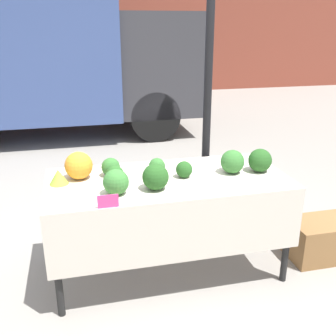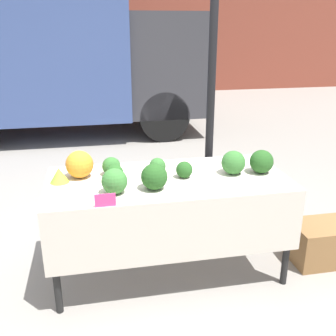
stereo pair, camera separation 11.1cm
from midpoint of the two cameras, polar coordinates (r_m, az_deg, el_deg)
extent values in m
plane|color=gray|center=(3.29, 1.00, -14.41)|extent=(40.00, 40.00, 0.00)
cylinder|color=black|center=(3.46, 7.09, 7.94)|extent=(0.07, 0.07, 2.28)
cube|color=#384C84|center=(7.31, -19.40, 16.56)|extent=(3.26, 2.26, 2.33)
cube|color=#333338|center=(7.40, -0.43, 15.14)|extent=(1.37, 2.08, 1.68)
cylinder|color=black|center=(6.59, -0.09, 7.49)|extent=(0.84, 0.22, 0.84)
cylinder|color=black|center=(8.39, -2.55, 10.22)|extent=(0.84, 0.22, 0.84)
cube|color=beige|center=(2.92, 1.09, -1.76)|extent=(1.78, 0.82, 0.03)
cube|color=beige|center=(2.67, 2.91, -9.61)|extent=(1.78, 0.01, 0.44)
cylinder|color=black|center=(2.75, -14.98, -13.37)|extent=(0.05, 0.05, 0.76)
cylinder|color=black|center=(3.08, 18.02, -9.83)|extent=(0.05, 0.05, 0.76)
cylinder|color=black|center=(3.36, -14.36, -6.80)|extent=(0.05, 0.05, 0.76)
cylinder|color=black|center=(3.63, 12.81, -4.53)|extent=(0.05, 0.05, 0.76)
sphere|color=orange|center=(2.96, -11.67, 0.52)|extent=(0.20, 0.20, 0.20)
cone|color=#93B238|center=(2.91, -14.48, -1.03)|extent=(0.14, 0.14, 0.11)
sphere|color=#23511E|center=(2.69, -0.82, -1.28)|extent=(0.18, 0.18, 0.18)
sphere|color=#336B2D|center=(2.97, -7.17, 0.25)|extent=(0.14, 0.14, 0.14)
sphere|color=#336B2D|center=(3.02, 10.51, 0.77)|extent=(0.18, 0.18, 0.18)
sphere|color=#23511E|center=(2.91, 3.47, -0.24)|extent=(0.12, 0.12, 0.12)
sphere|color=#23511E|center=(3.09, 14.43, 0.90)|extent=(0.18, 0.18, 0.18)
sphere|color=#336B2D|center=(2.97, -0.47, 0.27)|extent=(0.13, 0.13, 0.13)
sphere|color=#285B23|center=(2.85, -6.62, -0.75)|extent=(0.13, 0.13, 0.13)
sphere|color=#387533|center=(2.64, -6.58, -1.93)|extent=(0.17, 0.17, 0.17)
cube|color=#E53D84|center=(2.48, -7.83, -4.67)|extent=(0.13, 0.01, 0.09)
cube|color=olive|center=(3.57, 22.41, -9.94)|extent=(0.52, 0.36, 0.33)
camera|label=1|loc=(0.06, -88.90, 0.41)|focal=42.00mm
camera|label=2|loc=(0.06, 91.10, -0.41)|focal=42.00mm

